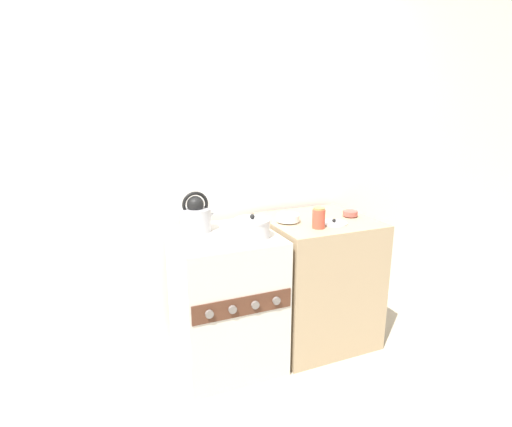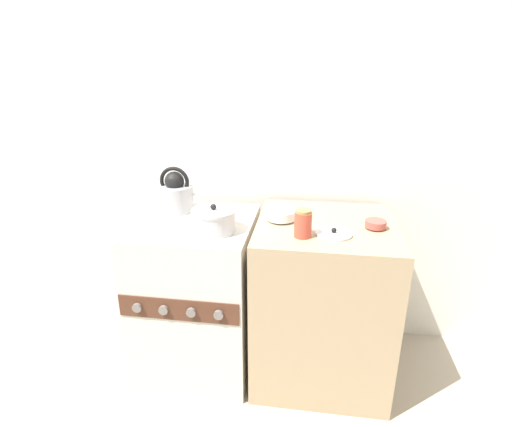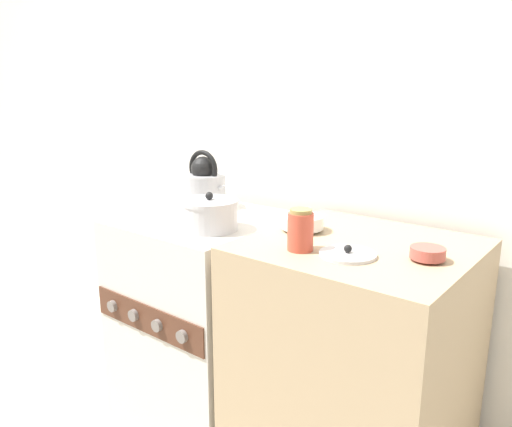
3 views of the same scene
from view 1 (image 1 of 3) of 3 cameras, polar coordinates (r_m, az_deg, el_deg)
name	(u,v)px [view 1 (image 1 of 3)]	position (r m, az deg, el deg)	size (l,w,h in m)	color
ground_plane	(244,388)	(2.49, -1.74, -23.67)	(12.00, 12.00, 0.00)	#B2A893
wall_back	(203,156)	(2.65, -7.60, 8.18)	(7.00, 0.06, 2.50)	silver
stove	(226,299)	(2.50, -4.35, -12.12)	(0.59, 0.63, 0.83)	beige
counter	(317,279)	(2.77, 8.65, -9.28)	(0.67, 0.65, 0.85)	tan
kettle	(196,216)	(2.41, -8.56, -0.36)	(0.23, 0.18, 0.24)	#B2B2B7
cooking_pot	(252,228)	(2.28, -0.53, -2.07)	(0.21, 0.21, 0.14)	silver
enamel_bowl	(288,218)	(2.52, 4.61, -0.61)	(0.14, 0.14, 0.05)	white
small_ceramic_bowl	(350,213)	(2.72, 13.30, 0.01)	(0.10, 0.10, 0.04)	#B75147
storage_jar	(319,218)	(2.42, 8.94, -0.66)	(0.08, 0.08, 0.13)	#CC4C38
loose_pot_lid	(334,223)	(2.54, 11.07, -1.33)	(0.17, 0.17, 0.03)	silver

